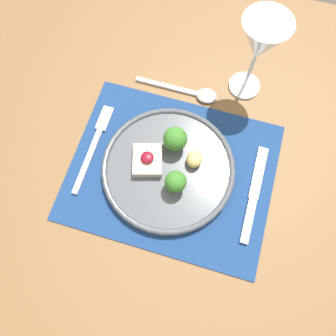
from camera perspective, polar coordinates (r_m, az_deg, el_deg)
name	(u,v)px	position (r m, az deg, el deg)	size (l,w,h in m)	color
ground_plane	(170,229)	(1.44, 0.32, -10.60)	(8.00, 8.00, 0.00)	#4C4742
dining_table	(171,184)	(0.77, 0.58, -2.76)	(1.38, 1.11, 0.78)	brown
placemat	(172,171)	(0.69, 0.65, -0.59)	(0.42, 0.34, 0.00)	navy
dinner_plate	(168,168)	(0.67, 0.04, 0.04)	(0.28, 0.28, 0.08)	#4C5156
fork	(95,142)	(0.72, -12.54, 4.46)	(0.02, 0.21, 0.01)	silver
knife	(253,200)	(0.69, 14.53, -5.42)	(0.02, 0.21, 0.01)	silver
spoon	(195,93)	(0.77, 4.66, 12.90)	(0.19, 0.04, 0.01)	silver
wine_glass_near	(261,43)	(0.69, 15.81, 20.18)	(0.09, 0.09, 0.20)	white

